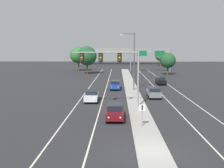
{
  "coord_description": "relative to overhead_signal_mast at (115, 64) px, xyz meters",
  "views": [
    {
      "loc": [
        -2.53,
        -17.5,
        7.42
      ],
      "look_at": [
        -3.2,
        12.77,
        3.2
      ],
      "focal_mm": 40.79,
      "sensor_mm": 36.0,
      "label": 1
    }
  ],
  "objects": [
    {
      "name": "highway_sign_gantry",
      "position": [
        11.04,
        51.65,
        0.67
      ],
      "size": [
        13.28,
        0.42,
        7.5
      ],
      "color": "gray",
      "rests_on": "ground"
    },
    {
      "name": "tree_far_left_a",
      "position": [
        -8.59,
        42.37,
        -0.17
      ],
      "size": [
        5.63,
        5.63,
        8.15
      ],
      "color": "#4C3823",
      "rests_on": "ground"
    },
    {
      "name": "median_sign_post",
      "position": [
        2.6,
        -8.58,
        -3.91
      ],
      "size": [
        0.6,
        0.1,
        2.2
      ],
      "color": "gray",
      "rests_on": "median_island"
    },
    {
      "name": "lane_stripe_receding_center",
      "position": [
        7.54,
        10.83,
        -5.49
      ],
      "size": [
        0.14,
        100.0,
        0.01
      ],
      "primitive_type": "cube",
      "color": "silver",
      "rests_on": "ground"
    },
    {
      "name": "lane_stripe_oncoming_center",
      "position": [
        -1.86,
        10.83,
        -5.49
      ],
      "size": [
        0.14,
        100.0,
        0.01
      ],
      "primitive_type": "cube",
      "color": "silver",
      "rests_on": "ground"
    },
    {
      "name": "tree_far_left_b",
      "position": [
        -12.73,
        52.95,
        -0.17
      ],
      "size": [
        5.63,
        5.63,
        8.15
      ],
      "color": "#4C3823",
      "rests_on": "ground"
    },
    {
      "name": "car_oncoming_blue",
      "position": [
        -0.12,
        14.66,
        -4.68
      ],
      "size": [
        1.89,
        4.5,
        1.58
      ],
      "color": "navy",
      "rests_on": "ground"
    },
    {
      "name": "overpass_bridge",
      "position": [
        2.84,
        89.9,
        0.28
      ],
      "size": [
        42.4,
        6.4,
        7.65
      ],
      "color": "gray",
      "rests_on": "ground"
    },
    {
      "name": "ground_plane",
      "position": [
        2.84,
        -14.17,
        -5.5
      ],
      "size": [
        260.0,
        260.0,
        0.0
      ],
      "primitive_type": "plane",
      "color": "#28282B"
    },
    {
      "name": "median_island",
      "position": [
        2.84,
        3.83,
        -5.42
      ],
      "size": [
        2.4,
        110.0,
        0.15
      ],
      "primitive_type": "cube",
      "color": "#9E9B93",
      "rests_on": "ground"
    },
    {
      "name": "edge_stripe_right",
      "position": [
        10.84,
        10.83,
        -5.49
      ],
      "size": [
        0.14,
        100.0,
        0.01
      ],
      "primitive_type": "cube",
      "color": "silver",
      "rests_on": "ground"
    },
    {
      "name": "tree_far_right_b",
      "position": [
        18.81,
        79.08,
        -1.14
      ],
      "size": [
        4.62,
        4.62,
        6.68
      ],
      "color": "#4C3823",
      "rests_on": "ground"
    },
    {
      "name": "car_oncoming_white",
      "position": [
        -3.37,
        3.79,
        -4.68
      ],
      "size": [
        1.89,
        4.5,
        1.58
      ],
      "color": "silver",
      "rests_on": "ground"
    },
    {
      "name": "tree_far_right_a",
      "position": [
        14.48,
        40.5,
        -1.4
      ],
      "size": [
        4.34,
        4.34,
        6.28
      ],
      "color": "#4C3823",
      "rests_on": "ground"
    },
    {
      "name": "street_lamp_median",
      "position": [
        2.96,
        12.89,
        0.3
      ],
      "size": [
        2.58,
        0.28,
        10.0
      ],
      "color": "#4C4C51",
      "rests_on": "median_island"
    },
    {
      "name": "car_receding_black",
      "position": [
        9.35,
        21.23,
        -4.68
      ],
      "size": [
        1.91,
        4.51,
        1.58
      ],
      "color": "black",
      "rests_on": "ground"
    },
    {
      "name": "car_oncoming_darkred",
      "position": [
        0.01,
        -5.27,
        -4.68
      ],
      "size": [
        1.84,
        4.48,
        1.58
      ],
      "color": "#5B0F14",
      "rests_on": "ground"
    },
    {
      "name": "edge_stripe_left",
      "position": [
        -5.16,
        10.83,
        -5.49
      ],
      "size": [
        0.14,
        100.0,
        0.01
      ],
      "primitive_type": "cube",
      "color": "silver",
      "rests_on": "ground"
    },
    {
      "name": "car_receding_grey",
      "position": [
        5.83,
        6.76,
        -4.68
      ],
      "size": [
        1.83,
        4.48,
        1.58
      ],
      "color": "slate",
      "rests_on": "ground"
    },
    {
      "name": "overhead_signal_mast",
      "position": [
        0.0,
        0.0,
        0.0
      ],
      "size": [
        8.32,
        0.44,
        7.2
      ],
      "color": "gray",
      "rests_on": "median_island"
    }
  ]
}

